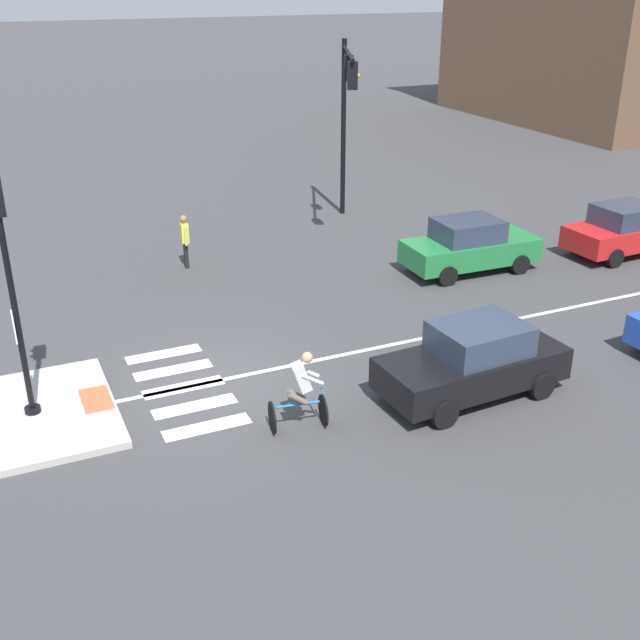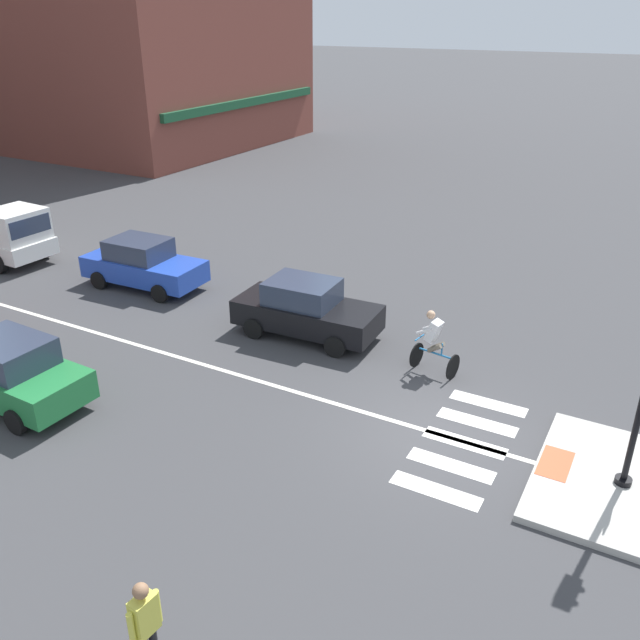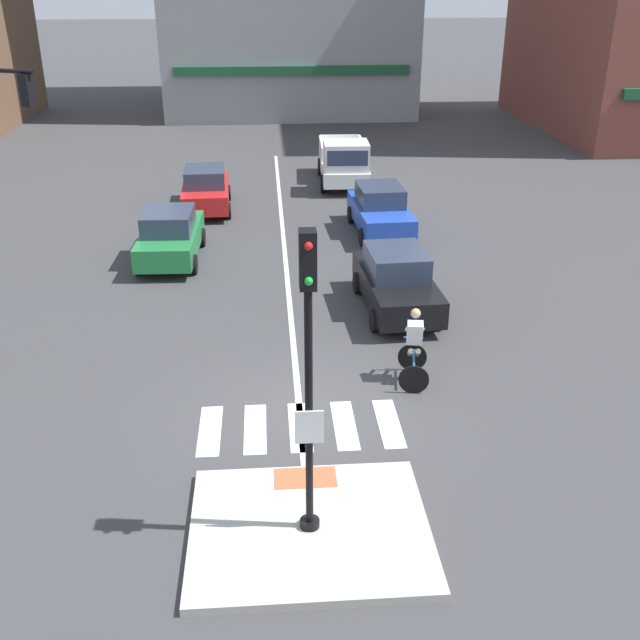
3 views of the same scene
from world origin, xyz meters
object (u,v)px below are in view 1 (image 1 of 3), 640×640
signal_pole (9,275)px  car_red_westbound_distant (626,230)px  car_black_eastbound_mid (474,361)px  traffic_light_mast (346,101)px  cyclist (301,390)px  pedestrian_at_curb_left (185,237)px  car_green_westbound_far (470,246)px

signal_pole → car_red_westbound_distant: 18.95m
car_black_eastbound_mid → car_red_westbound_distant: 11.34m
signal_pole → car_black_eastbound_mid: (2.87, 8.78, -2.34)m
traffic_light_mast → car_red_westbound_distant: bearing=46.8°
car_black_eastbound_mid → cyclist: bearing=-93.9°
signal_pole → traffic_light_mast: 14.98m
cyclist → pedestrian_at_curb_left: bearing=177.7°
car_black_eastbound_mid → pedestrian_at_curb_left: (-10.30, -3.49, 0.17)m
car_red_westbound_distant → pedestrian_at_curb_left: bearing=-109.1°
car_black_eastbound_mid → pedestrian_at_curb_left: bearing=-161.3°
car_green_westbound_far → car_red_westbound_distant: size_ratio=1.00×
traffic_light_mast → car_black_eastbound_mid: 13.02m
cyclist → car_red_westbound_distant: bearing=111.6°
car_black_eastbound_mid → cyclist: 3.91m
traffic_light_mast → cyclist: traffic_light_mast is taller
traffic_light_mast → car_red_westbound_distant: (6.50, 6.92, -3.58)m
signal_pole → car_red_westbound_distant: size_ratio=1.20×
traffic_light_mast → cyclist: 14.15m
cyclist → car_green_westbound_far: bearing=127.0°
pedestrian_at_curb_left → car_green_westbound_far: bearing=63.6°
cyclist → pedestrian_at_curb_left: (-10.03, 0.40, 0.11)m
cyclist → traffic_light_mast: bearing=150.3°
car_black_eastbound_mid → car_red_westbound_distant: (-5.68, 9.81, 0.00)m
car_green_westbound_far → car_black_eastbound_mid: bearing=-33.8°
signal_pole → car_green_westbound_far: (-3.57, 13.08, -2.34)m
car_black_eastbound_mid → car_red_westbound_distant: same height
traffic_light_mast → cyclist: (11.91, -6.79, -3.51)m
pedestrian_at_curb_left → signal_pole: bearing=-35.4°
car_black_eastbound_mid → car_red_westbound_distant: bearing=120.1°
car_green_westbound_far → traffic_light_mast: bearing=-166.2°
car_red_westbound_distant → car_black_eastbound_mid: bearing=-59.9°
car_black_eastbound_mid → car_green_westbound_far: size_ratio=1.01×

